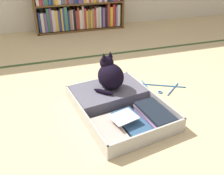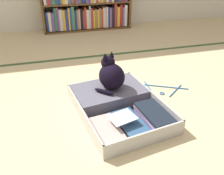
% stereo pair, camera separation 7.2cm
% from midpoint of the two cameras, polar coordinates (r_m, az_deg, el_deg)
% --- Properties ---
extents(ground_plane, '(10.00, 10.00, 0.00)m').
position_cam_midpoint_polar(ground_plane, '(1.75, -3.35, -7.36)').
color(ground_plane, '#CDB884').
extents(tatami_border, '(4.80, 0.05, 0.00)m').
position_cam_midpoint_polar(tatami_border, '(2.75, -9.72, 6.82)').
color(tatami_border, '#375228').
rests_on(tatami_border, ground_plane).
extents(bookshelf, '(1.30, 0.26, 0.79)m').
position_cam_midpoint_polar(bookshelf, '(3.72, -8.42, 18.95)').
color(bookshelf, brown).
rests_on(bookshelf, ground_plane).
extents(open_suitcase, '(0.68, 0.85, 0.11)m').
position_cam_midpoint_polar(open_suitcase, '(1.82, -0.04, -3.87)').
color(open_suitcase, '#B5B4AD').
rests_on(open_suitcase, ground_plane).
extents(black_cat, '(0.28, 0.28, 0.29)m').
position_cam_midpoint_polar(black_cat, '(1.85, -1.67, 2.97)').
color(black_cat, black).
rests_on(black_cat, open_suitcase).
extents(clothes_hanger, '(0.40, 0.31, 0.01)m').
position_cam_midpoint_polar(clothes_hanger, '(2.15, 10.39, -0.01)').
color(clothes_hanger, '#255E9D').
rests_on(clothes_hanger, ground_plane).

